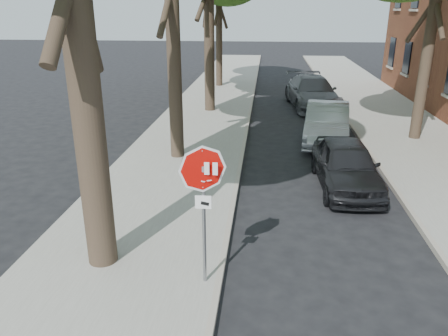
# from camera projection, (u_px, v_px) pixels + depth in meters

# --- Properties ---
(ground) EXTENTS (120.00, 120.00, 0.00)m
(ground) POSITION_uv_depth(u_px,v_px,m) (243.00, 288.00, 7.97)
(ground) COLOR black
(ground) RESTS_ON ground
(sidewalk_left) EXTENTS (4.00, 55.00, 0.12)m
(sidewalk_left) POSITION_uv_depth(u_px,v_px,m) (202.00, 121.00, 19.37)
(sidewalk_left) COLOR gray
(sidewalk_left) RESTS_ON ground
(sidewalk_right) EXTENTS (4.00, 55.00, 0.12)m
(sidewalk_right) POSITION_uv_depth(u_px,v_px,m) (399.00, 126.00, 18.60)
(sidewalk_right) COLOR gray
(sidewalk_right) RESTS_ON ground
(curb_left) EXTENTS (0.12, 55.00, 0.13)m
(curb_left) POSITION_uv_depth(u_px,v_px,m) (248.00, 122.00, 19.18)
(curb_left) COLOR #9E9384
(curb_left) RESTS_ON ground
(curb_right) EXTENTS (0.12, 55.00, 0.13)m
(curb_right) POSITION_uv_depth(u_px,v_px,m) (350.00, 124.00, 18.78)
(curb_right) COLOR #9E9384
(curb_right) RESTS_ON ground
(stop_sign) EXTENTS (0.76, 0.34, 2.61)m
(stop_sign) POSITION_uv_depth(u_px,v_px,m) (203.00, 189.00, 7.33)
(stop_sign) COLOR gray
(stop_sign) RESTS_ON sidewalk_left
(car_a) EXTENTS (1.74, 4.01, 1.35)m
(car_a) POSITION_uv_depth(u_px,v_px,m) (346.00, 165.00, 12.21)
(car_a) COLOR black
(car_a) RESTS_ON ground
(car_b) EXTENTS (2.10, 4.55, 1.44)m
(car_b) POSITION_uv_depth(u_px,v_px,m) (327.00, 123.00, 16.36)
(car_b) COLOR #A7A8AF
(car_b) RESTS_ON ground
(car_c) EXTENTS (2.77, 5.52, 1.54)m
(car_c) POSITION_uv_depth(u_px,v_px,m) (312.00, 92.00, 21.98)
(car_c) COLOR #494B4E
(car_c) RESTS_ON ground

